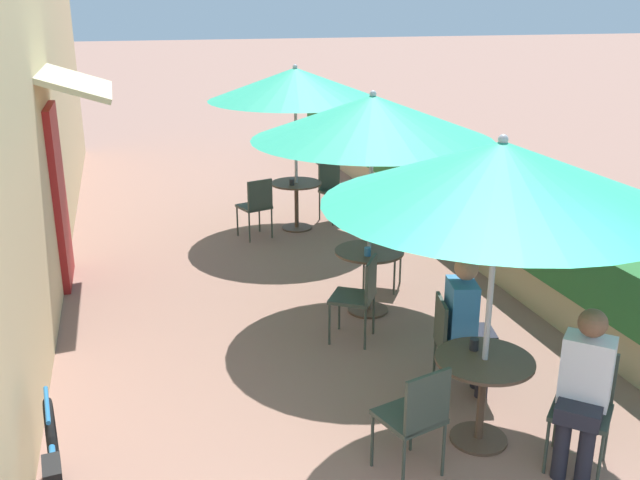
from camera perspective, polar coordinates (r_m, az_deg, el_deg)
cafe_facade_wall at (r=9.27m, az=-21.57°, el=10.36°), size 0.98×14.51×4.20m
planter_hedge at (r=10.53m, az=9.49°, el=3.63°), size 0.60×13.51×1.01m
patio_table_near at (r=5.59m, az=12.90°, el=-11.10°), size 0.74×0.74×0.70m
patio_umbrella_near at (r=5.01m, az=14.23°, el=5.18°), size 2.45×2.45×2.38m
cafe_chair_near_left at (r=5.11m, az=7.70°, el=-13.58°), size 0.50×0.50×0.87m
cafe_chair_near_right at (r=5.55m, az=20.33°, el=-11.87°), size 0.57×0.57×0.87m
seated_patron_near_right at (r=5.37m, az=20.37°, el=-10.86°), size 0.51×0.51×1.25m
cafe_chair_near_back at (r=6.17m, az=10.56°, el=-7.74°), size 0.48×0.48×0.87m
seated_patron_near_back at (r=6.12m, az=11.68°, el=-6.27°), size 0.46×0.40×1.25m
coffee_cup_near at (r=5.59m, az=12.23°, el=-8.15°), size 0.07×0.07×0.09m
patio_table_mid at (r=7.65m, az=3.93°, el=-2.28°), size 0.74×0.74×0.70m
patio_umbrella_mid at (r=7.23m, az=4.21°, el=9.74°), size 2.45×2.45×2.38m
cafe_chair_mid_left at (r=8.31m, az=4.55°, el=-0.42°), size 0.55×0.55×0.87m
cafe_chair_mid_right at (r=6.99m, az=3.20°, el=-4.19°), size 0.55×0.55×0.87m
coffee_cup_mid at (r=7.41m, az=3.82°, el=-0.93°), size 0.07×0.07×0.09m
patio_table_far at (r=10.45m, az=-1.90°, el=3.54°), size 0.74×0.74×0.70m
patio_umbrella_far at (r=10.15m, az=-2.00°, el=12.37°), size 2.45×2.45×2.38m
cafe_chair_far_left at (r=10.04m, az=-5.10°, el=2.95°), size 0.50×0.50×0.87m
cafe_chair_far_right at (r=10.89m, az=1.06°, el=4.27°), size 0.50×0.50×0.87m
coffee_cup_far at (r=10.24m, az=-2.27°, el=4.66°), size 0.07×0.07×0.09m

